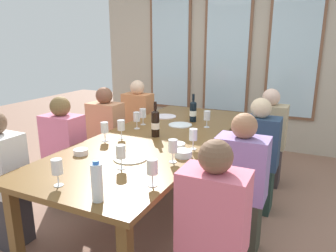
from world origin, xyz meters
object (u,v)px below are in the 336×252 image
at_px(wine_glass_7, 105,128).
at_px(seated_person_3, 212,237).
at_px(wine_glass_3, 121,126).
at_px(seated_person_4, 65,155).
at_px(seated_person_6, 106,137).
at_px(tasting_bowl_2, 183,154).
at_px(white_plate_2, 165,116).
at_px(wine_glass_4, 137,117).
at_px(wine_glass_8, 193,135).
at_px(white_plate_1, 130,158).
at_px(wine_bottle_0, 155,123).
at_px(seated_person_5, 240,188).
at_px(tasting_bowl_0, 177,146).
at_px(water_bottle, 97,182).
at_px(seated_person_0, 138,123).
at_px(wine_glass_5, 121,153).
at_px(tasting_bowl_1, 81,152).
at_px(seated_person_1, 268,140).
at_px(white_plate_0, 180,125).
at_px(wine_bottle_1, 193,111).
at_px(wine_glass_6, 143,114).
at_px(wine_glass_9, 57,168).
at_px(dining_table, 159,142).
at_px(wine_glass_1, 152,167).
at_px(seated_person_7, 257,158).
at_px(wine_glass_2, 207,116).
at_px(wine_glass_0, 173,146).
at_px(seated_person_2, 2,183).

height_order(wine_glass_7, seated_person_3, seated_person_3).
distance_m(wine_glass_3, seated_person_4, 0.68).
bearing_deg(seated_person_6, tasting_bowl_2, -30.09).
height_order(white_plate_2, wine_glass_4, wine_glass_4).
bearing_deg(wine_glass_8, white_plate_1, -130.18).
height_order(wine_bottle_0, seated_person_5, seated_person_5).
height_order(tasting_bowl_0, wine_glass_3, wine_glass_3).
xyz_separation_m(water_bottle, seated_person_0, (-1.12, 2.32, -0.33)).
distance_m(water_bottle, wine_glass_4, 1.52).
bearing_deg(wine_glass_5, wine_glass_3, 123.41).
bearing_deg(seated_person_4, tasting_bowl_1, -34.21).
xyz_separation_m(seated_person_0, seated_person_1, (1.72, -0.03, 0.00)).
height_order(wine_glass_3, seated_person_3, seated_person_3).
xyz_separation_m(white_plate_0, seated_person_1, (0.83, 0.57, -0.22)).
bearing_deg(wine_bottle_1, white_plate_0, -105.72).
xyz_separation_m(white_plate_1, seated_person_5, (0.78, 0.31, -0.22)).
height_order(wine_glass_6, seated_person_3, seated_person_3).
distance_m(white_plate_1, seated_person_6, 1.35).
bearing_deg(wine_glass_9, white_plate_0, 86.33).
bearing_deg(seated_person_4, wine_glass_3, 13.38).
distance_m(seated_person_3, seated_person_6, 2.18).
height_order(seated_person_1, seated_person_6, same).
xyz_separation_m(dining_table, wine_glass_1, (0.45, -0.96, 0.18)).
bearing_deg(white_plate_1, tasting_bowl_1, -167.83).
distance_m(wine_bottle_0, tasting_bowl_1, 0.76).
xyz_separation_m(tasting_bowl_0, seated_person_7, (0.56, 0.62, -0.24)).
distance_m(wine_glass_5, wine_glass_7, 0.68).
xyz_separation_m(wine_glass_2, wine_glass_5, (-0.18, -1.31, 0.00)).
relative_size(water_bottle, wine_glass_1, 1.38).
bearing_deg(wine_glass_1, wine_bottle_0, 116.57).
height_order(tasting_bowl_2, wine_glass_0, wine_glass_0).
bearing_deg(seated_person_7, wine_glass_8, -126.31).
bearing_deg(wine_glass_9, seated_person_2, 167.52).
xyz_separation_m(tasting_bowl_0, wine_glass_8, (0.13, 0.03, 0.10)).
xyz_separation_m(wine_glass_6, wine_glass_9, (0.27, -1.52, -0.00)).
bearing_deg(tasting_bowl_0, seated_person_1, 66.00).
distance_m(wine_glass_1, seated_person_0, 2.43).
relative_size(wine_glass_4, wine_glass_9, 1.00).
height_order(seated_person_4, seated_person_5, same).
distance_m(wine_glass_7, seated_person_6, 0.90).
bearing_deg(wine_glass_9, seated_person_3, 11.88).
xyz_separation_m(wine_glass_3, wine_glass_4, (-0.05, 0.35, 0.00)).
bearing_deg(seated_person_1, wine_glass_9, -112.76).
xyz_separation_m(wine_glass_7, seated_person_2, (-0.49, -0.70, -0.34)).
height_order(wine_glass_3, seated_person_6, seated_person_6).
bearing_deg(wine_glass_9, wine_glass_4, 100.19).
xyz_separation_m(white_plate_2, wine_glass_0, (0.69, -1.28, 0.12)).
distance_m(white_plate_2, wine_glass_1, 1.85).
relative_size(wine_glass_8, seated_person_5, 0.16).
bearing_deg(wine_glass_3, white_plate_2, 91.00).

